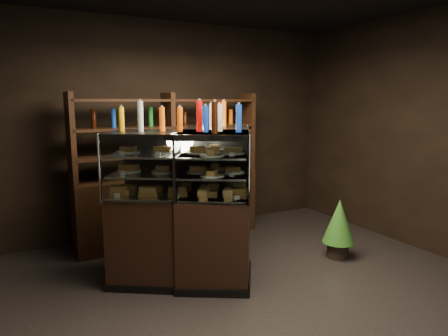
{
  "coord_description": "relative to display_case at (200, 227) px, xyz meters",
  "views": [
    {
      "loc": [
        -2.05,
        -2.98,
        1.89
      ],
      "look_at": [
        -0.16,
        0.62,
        1.21
      ],
      "focal_mm": 32.0,
      "sensor_mm": 36.0,
      "label": 1
    }
  ],
  "objects": [
    {
      "name": "ground",
      "position": [
        0.34,
        -0.86,
        -0.53
      ],
      "size": [
        5.0,
        5.0,
        0.0
      ],
      "primitive_type": "plane",
      "color": "black",
      "rests_on": "ground"
    },
    {
      "name": "room_shell",
      "position": [
        0.34,
        -0.86,
        1.41
      ],
      "size": [
        5.02,
        5.02,
        3.01
      ],
      "color": "black",
      "rests_on": "ground"
    },
    {
      "name": "display_case",
      "position": [
        0.0,
        0.0,
        0.0
      ],
      "size": [
        1.96,
        1.63,
        1.6
      ],
      "rotation": [
        0.0,
        0.0,
        0.24
      ],
      "color": "black",
      "rests_on": "ground"
    },
    {
      "name": "food_display",
      "position": [
        0.0,
        -0.0,
        0.68
      ],
      "size": [
        1.5,
        1.23,
        0.48
      ],
      "color": "gold",
      "rests_on": "display_case"
    },
    {
      "name": "bottles_top",
      "position": [
        -0.0,
        0.0,
        1.2
      ],
      "size": [
        1.33,
        1.09,
        0.3
      ],
      "color": "#B20C0A",
      "rests_on": "display_case"
    },
    {
      "name": "potted_conifer",
      "position": [
        1.68,
        -0.37,
        -0.06
      ],
      "size": [
        0.39,
        0.39,
        0.82
      ],
      "rotation": [
        0.0,
        0.0,
        -0.04
      ],
      "color": "black",
      "rests_on": "ground"
    },
    {
      "name": "back_shelving",
      "position": [
        0.1,
        1.19,
        0.08
      ],
      "size": [
        2.53,
        0.5,
        2.0
      ],
      "rotation": [
        0.0,
        0.0,
        0.03
      ],
      "color": "black",
      "rests_on": "ground"
    }
  ]
}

